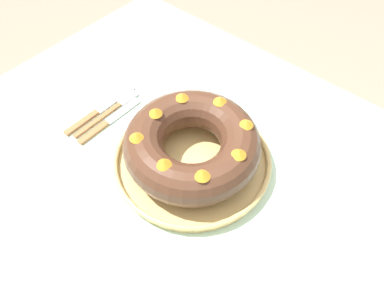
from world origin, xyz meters
TOP-DOWN VIEW (x-y plane):
  - ground_plane at (0.00, 0.00)m, footprint 8.00×8.00m
  - dining_table at (0.00, 0.00)m, footprint 1.22×0.95m
  - serving_dish at (-0.01, 0.02)m, footprint 0.35×0.35m
  - bundt_cake at (-0.01, 0.02)m, footprint 0.29×0.29m
  - fork at (-0.28, 0.01)m, footprint 0.02×0.20m
  - serving_knife at (-0.30, -0.02)m, footprint 0.02×0.22m
  - cake_knife at (-0.25, -0.02)m, footprint 0.02×0.19m
  - napkin at (0.30, 0.02)m, footprint 0.17×0.14m

SIDE VIEW (x-z plane):
  - ground_plane at x=0.00m, z-range 0.00..0.00m
  - dining_table at x=0.00m, z-range 0.27..1.00m
  - napkin at x=0.30m, z-range 0.73..0.73m
  - fork at x=-0.28m, z-range 0.73..0.73m
  - serving_knife at x=-0.30m, z-range 0.73..0.74m
  - cake_knife at x=-0.25m, z-range 0.73..0.74m
  - serving_dish at x=-0.01m, z-range 0.73..0.76m
  - bundt_cake at x=-0.01m, z-range 0.75..0.85m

